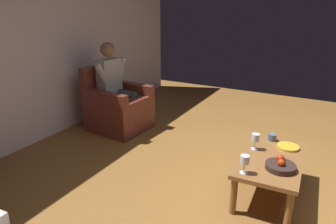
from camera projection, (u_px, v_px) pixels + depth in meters
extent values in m
plane|color=brown|center=(271.00, 194.00, 3.04)|extent=(7.30, 7.30, 0.00)
cube|color=silver|center=(38.00, 35.00, 3.95)|extent=(6.23, 0.06, 2.78)
cube|color=#5F2A21|center=(120.00, 116.00, 4.55)|extent=(0.77, 0.83, 0.41)
cube|color=#5F2A21|center=(122.00, 100.00, 4.43)|extent=(0.52, 0.69, 0.10)
cube|color=#5F2A21|center=(132.00, 90.00, 4.67)|extent=(0.18, 0.79, 0.24)
cube|color=#5F2A21|center=(104.00, 100.00, 4.20)|extent=(0.18, 0.79, 0.24)
cube|color=#5F2A21|center=(101.00, 82.00, 4.56)|extent=(0.72, 0.17, 0.53)
cube|color=#9FA0A5|center=(109.00, 77.00, 4.44)|extent=(0.37, 0.21, 0.53)
sphere|color=brown|center=(107.00, 50.00, 4.30)|extent=(0.21, 0.21, 0.21)
cylinder|color=#343F3D|center=(125.00, 94.00, 4.50)|extent=(0.16, 0.40, 0.13)
cylinder|color=#343F3D|center=(136.00, 114.00, 4.49)|extent=(0.13, 0.13, 0.51)
cylinder|color=#9FA0A5|center=(121.00, 67.00, 4.54)|extent=(0.21, 0.11, 0.29)
cylinder|color=#343F3D|center=(116.00, 98.00, 4.34)|extent=(0.16, 0.40, 0.13)
cylinder|color=#343F3D|center=(127.00, 118.00, 4.33)|extent=(0.13, 0.13, 0.51)
cylinder|color=#9FA0A5|center=(101.00, 72.00, 4.21)|extent=(0.21, 0.11, 0.29)
cube|color=brown|center=(271.00, 159.00, 2.91)|extent=(1.02, 0.60, 0.04)
cylinder|color=brown|center=(298.00, 163.00, 3.26)|extent=(0.06, 0.06, 0.36)
cylinder|color=brown|center=(289.00, 210.00, 2.51)|extent=(0.06, 0.06, 0.36)
cylinder|color=brown|center=(254.00, 154.00, 3.45)|extent=(0.06, 0.06, 0.36)
cylinder|color=brown|center=(234.00, 196.00, 2.70)|extent=(0.06, 0.06, 0.36)
cylinder|color=silver|center=(254.00, 149.00, 3.07)|extent=(0.07, 0.07, 0.01)
cylinder|color=silver|center=(255.00, 145.00, 3.06)|extent=(0.01, 0.01, 0.09)
cylinder|color=silver|center=(256.00, 137.00, 3.03)|extent=(0.08, 0.08, 0.07)
cylinder|color=#590C19|center=(255.00, 139.00, 3.04)|extent=(0.07, 0.07, 0.03)
cylinder|color=silver|center=(244.00, 173.00, 2.64)|extent=(0.07, 0.07, 0.01)
cylinder|color=silver|center=(244.00, 168.00, 2.62)|extent=(0.01, 0.01, 0.09)
cylinder|color=silver|center=(245.00, 159.00, 2.60)|extent=(0.08, 0.08, 0.07)
cylinder|color=#590C19|center=(245.00, 162.00, 2.60)|extent=(0.07, 0.07, 0.03)
cylinder|color=#32231F|center=(280.00, 167.00, 2.70)|extent=(0.26, 0.26, 0.05)
sphere|color=#B72D0B|center=(281.00, 163.00, 2.66)|extent=(0.07, 0.07, 0.07)
sphere|color=red|center=(280.00, 158.00, 2.75)|extent=(0.07, 0.07, 0.07)
cylinder|color=gold|center=(288.00, 147.00, 3.09)|extent=(0.22, 0.22, 0.02)
cylinder|color=slate|center=(272.00, 137.00, 3.26)|extent=(0.09, 0.09, 0.07)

